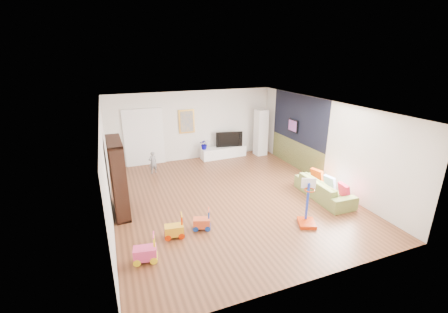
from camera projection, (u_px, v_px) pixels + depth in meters
name	position (u px, v px, depth m)	size (l,w,h in m)	color
floor	(229.00, 197.00, 8.88)	(6.50, 7.50, 0.00)	brown
ceiling	(229.00, 106.00, 8.00)	(6.50, 7.50, 0.00)	white
wall_back	(193.00, 126.00, 11.73)	(6.50, 0.00, 2.70)	silver
wall_front	(312.00, 219.00, 5.14)	(6.50, 0.00, 2.70)	white
wall_left	(106.00, 170.00, 7.31)	(0.00, 7.50, 2.70)	silver
wall_right	(323.00, 142.00, 9.56)	(0.00, 7.50, 2.70)	silver
navy_accent	(298.00, 118.00, 10.62)	(0.01, 3.20, 1.70)	black
olive_wainscot	(295.00, 154.00, 11.07)	(0.01, 3.20, 1.00)	brown
doorway	(144.00, 138.00, 11.14)	(1.45, 0.06, 2.10)	white
painting_back	(187.00, 121.00, 11.55)	(0.62, 0.06, 0.92)	gold
artwork_right	(293.00, 126.00, 10.87)	(0.04, 0.56, 0.46)	#7F3F8C
media_console	(223.00, 152.00, 12.22)	(1.86, 0.46, 0.43)	white
tall_cabinet	(261.00, 132.00, 12.33)	(0.44, 0.44, 1.90)	white
bookshelf	(118.00, 177.00, 7.75)	(0.36, 1.37, 2.00)	black
sofa	(324.00, 189.00, 8.75)	(1.97, 0.77, 0.57)	olive
basketball_hoop	(309.00, 203.00, 7.27)	(0.41, 0.50, 1.19)	#B02C07
ride_on_yellow	(174.00, 226.00, 6.86)	(0.43, 0.27, 0.57)	gold
ride_on_orange	(202.00, 219.00, 7.18)	(0.40, 0.25, 0.54)	#CE4E27
ride_on_pink	(145.00, 249.00, 6.05)	(0.46, 0.28, 0.61)	#DF3B75
child	(153.00, 162.00, 10.55)	(0.29, 0.19, 0.80)	slate
tv	(229.00, 139.00, 12.19)	(1.08, 0.14, 0.62)	black
vase_plant	(204.00, 144.00, 11.82)	(0.38, 0.33, 0.42)	#070382
pillow_left	(344.00, 190.00, 8.27)	(0.10, 0.39, 0.39)	red
pillow_center	(330.00, 182.00, 8.80)	(0.10, 0.38, 0.38)	white
pillow_right	(317.00, 175.00, 9.29)	(0.11, 0.41, 0.41)	#BA3707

